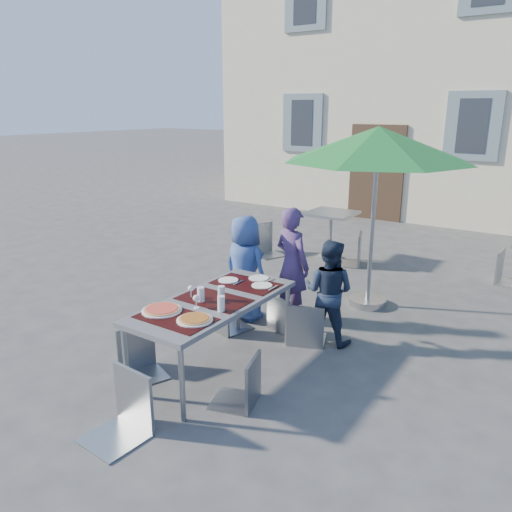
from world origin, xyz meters
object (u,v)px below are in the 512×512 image
Objects in this scene: chair_4 at (243,353)px; pizza_near_right at (195,319)px; dining_table at (214,305)px; child_0 at (245,268)px; child_2 at (329,292)px; pizza_near_left at (162,310)px; bg_chair_l_1 at (510,248)px; chair_0 at (224,288)px; chair_2 at (307,299)px; child_1 at (292,265)px; chair_5 at (120,368)px; cafe_table_0 at (331,225)px; chair_1 at (284,292)px; patio_umbrella at (378,146)px; chair_3 at (138,325)px; bg_chair_r_0 at (354,229)px; bg_chair_l_0 at (265,220)px.

pizza_near_right is at bearing -163.40° from chair_4.
child_0 reaches higher than dining_table.
pizza_near_right is 0.27× the size of child_2.
bg_chair_l_1 is at bearing 65.66° from pizza_near_left.
child_2 is (1.16, -0.02, -0.06)m from child_0.
child_2 is (0.49, 1.70, -0.17)m from pizza_near_right.
pizza_near_left is at bearing -78.75° from chair_0.
pizza_near_left is 1.68m from chair_2.
child_1 is at bearing 133.85° from chair_2.
pizza_near_left is 0.37× the size of chair_5.
child_0 is 1.58× the size of cafe_table_0.
dining_table is 1.40× the size of child_0.
pizza_near_left is at bearing -101.32° from chair_1.
patio_umbrella is (1.13, 1.27, 1.45)m from child_0.
chair_4 reaches higher than pizza_near_left.
chair_1 is 0.35× the size of patio_umbrella.
chair_4 is (1.18, 0.13, -0.01)m from chair_3.
chair_2 is at bearing -75.95° from bg_chair_r_0.
bg_chair_l_0 is at bearing 126.88° from chair_1.
chair_1 is 0.94× the size of chair_3.
pizza_near_right is 1.44m from chair_0.
chair_1 reaches higher than dining_table.
bg_chair_l_0 reaches higher than bg_chair_l_1.
chair_2 is (0.72, 1.50, -0.22)m from pizza_near_left.
chair_5 is (0.54, -2.48, -0.06)m from child_0.
dining_table is at bearing 92.48° from chair_5.
chair_2 is (0.33, 1.50, -0.22)m from pizza_near_right.
dining_table is at bearing -114.48° from bg_chair_l_1.
pizza_near_left is 0.40× the size of bg_chair_l_1.
patio_umbrella is 2.91m from bg_chair_l_1.
chair_0 is (-1.14, -0.44, -0.06)m from child_2.
bg_chair_l_1 is (1.54, 3.51, 0.01)m from chair_2.
dining_table is 0.78× the size of patio_umbrella.
chair_1 is 0.43m from chair_2.
bg_chair_r_0 is at bearing -169.09° from bg_chair_l_1.
child_2 is at bearing -72.01° from bg_chair_r_0.
child_2 reaches higher than chair_3.
chair_5 is 5.49m from cafe_table_0.
cafe_table_0 is (-0.79, 5.43, 0.01)m from chair_5.
chair_1 is 0.89× the size of bg_chair_l_1.
chair_3 is 3.60m from patio_umbrella.
chair_0 is 3.30m from bg_chair_r_0.
child_2 reaches higher than pizza_near_left.
bg_chair_l_0 is at bearing 114.56° from chair_0.
pizza_near_right is at bearing 80.25° from chair_5.
bg_chair_l_1 is at bearing 10.55° from bg_chair_l_0.
pizza_near_right is at bearing -69.77° from dining_table.
pizza_near_right is 4.58m from bg_chair_r_0.
child_0 is 1.40× the size of bg_chair_l_1.
bg_chair_r_0 is at bearing -13.32° from cafe_table_0.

